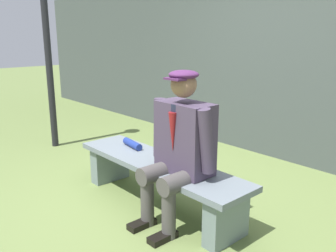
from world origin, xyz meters
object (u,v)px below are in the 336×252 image
lamp_post (45,15)px  rolled_magazine (132,144)px  seated_man (180,144)px  bench (158,174)px

lamp_post → rolled_magazine: bearing=179.4°
seated_man → lamp_post: size_ratio=0.47×
seated_man → lamp_post: 2.89m
bench → rolled_magazine: bearing=-8.3°
rolled_magazine → lamp_post: bearing=-0.6°
bench → lamp_post: lamp_post is taller
bench → rolled_magazine: size_ratio=6.50×
seated_man → bench: bearing=-9.7°
bench → lamp_post: 2.76m
bench → lamp_post: size_ratio=0.70×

